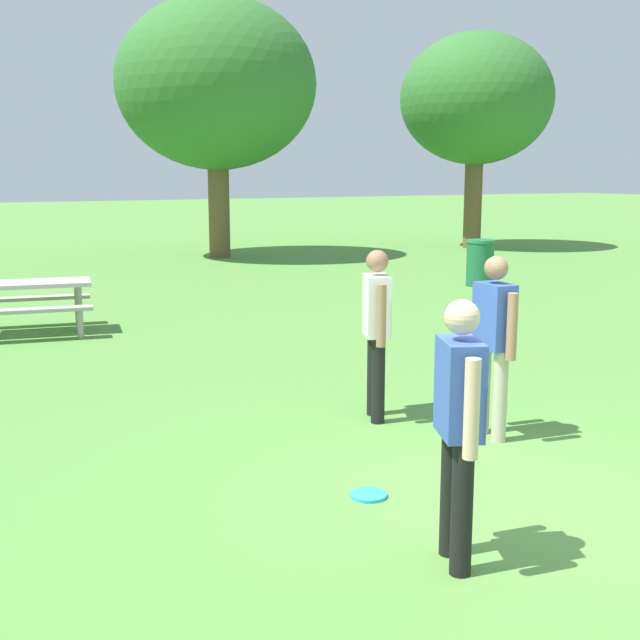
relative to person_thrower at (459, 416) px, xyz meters
name	(u,v)px	position (x,y,z in m)	size (l,w,h in m)	color
ground_plane	(515,508)	(0.88, 0.49, -0.94)	(120.00, 120.00, 0.00)	#568E3D
person_thrower	(459,416)	(0.00, 0.00, 0.00)	(0.34, 0.57, 1.64)	black
person_catcher	(377,323)	(1.09, 2.78, 0.00)	(0.34, 0.57, 1.64)	black
person_bystander	(494,335)	(1.73, 1.83, 0.00)	(0.25, 0.61, 1.64)	#B7AD93
frisbee	(369,495)	(0.06, 1.14, -0.93)	(0.27, 0.27, 0.03)	#2D9EDB
picnic_table_near	(31,296)	(-1.26, 8.67, -0.38)	(1.91, 1.68, 0.77)	#B2ADA3
trash_can_further_along	(480,263)	(7.74, 9.72, -0.46)	(0.59, 0.59, 0.96)	#1E663D
tree_slender_mid	(216,85)	(4.89, 17.49, 3.66)	(5.32, 5.32, 6.89)	brown
tree_back_left	(476,100)	(12.81, 16.63, 3.49)	(4.57, 4.57, 6.41)	brown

